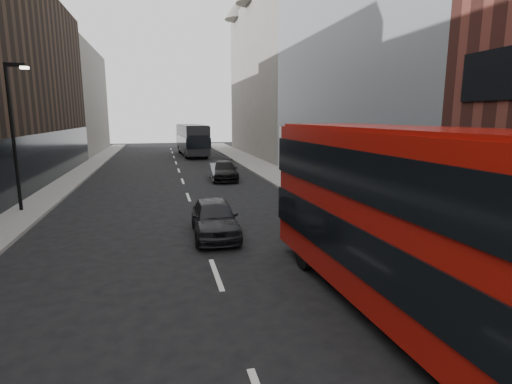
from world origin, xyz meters
TOP-DOWN VIEW (x-y plane):
  - sidewalk_right at (7.50, 25.00)m, footprint 3.00×80.00m
  - sidewalk_left at (-8.00, 25.00)m, footprint 2.00×80.00m
  - building_modern_block at (11.47, 21.00)m, footprint 5.03×22.00m
  - building_victorian at (11.38, 44.00)m, footprint 6.50×24.00m
  - building_left_mid at (-11.50, 30.00)m, footprint 5.00×24.00m
  - building_left_far at (-11.50, 52.00)m, footprint 5.00×20.00m
  - street_lamp at (-8.22, 18.00)m, footprint 1.06×0.22m
  - red_bus at (3.98, 4.36)m, footprint 2.97×11.14m
  - grey_bus at (2.25, 45.58)m, footprint 3.28×11.55m
  - car_a at (0.50, 12.00)m, footprint 1.89×4.40m
  - car_b at (2.70, 26.00)m, footprint 1.40×3.75m
  - car_c at (3.10, 26.05)m, footprint 2.39×4.91m

SIDE VIEW (x-z plane):
  - sidewalk_right at x=7.50m, z-range 0.00..0.15m
  - sidewalk_left at x=-8.00m, z-range 0.00..0.15m
  - car_b at x=2.70m, z-range 0.00..1.22m
  - car_c at x=3.10m, z-range 0.00..1.38m
  - car_a at x=0.50m, z-range 0.00..1.48m
  - grey_bus at x=2.25m, z-range 0.13..3.82m
  - red_bus at x=3.98m, z-range 0.25..4.71m
  - street_lamp at x=-8.22m, z-range 0.68..7.68m
  - building_left_far at x=-11.50m, z-range 0.00..13.00m
  - building_left_mid at x=-11.50m, z-range 0.00..14.00m
  - building_victorian at x=11.38m, z-range -0.84..20.16m
  - building_modern_block at x=11.47m, z-range -0.10..19.90m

